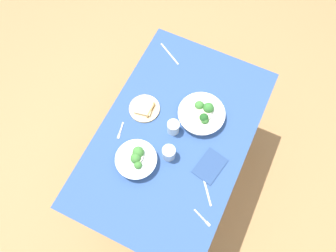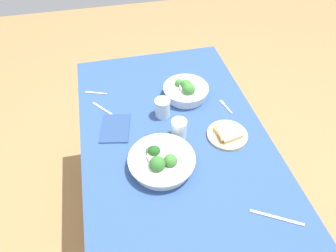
{
  "view_description": "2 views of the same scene",
  "coord_description": "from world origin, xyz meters",
  "px_view_note": "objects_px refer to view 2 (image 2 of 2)",
  "views": [
    {
      "loc": [
        -0.63,
        -0.26,
        2.49
      ],
      "look_at": [
        0.03,
        0.05,
        0.78
      ],
      "focal_mm": 35.94,
      "sensor_mm": 36.0,
      "label": 1
    },
    {
      "loc": [
        0.9,
        -0.23,
        1.75
      ],
      "look_at": [
        -0.03,
        -0.02,
        0.78
      ],
      "focal_mm": 33.03,
      "sensor_mm": 36.0,
      "label": 2
    }
  ],
  "objects_px": {
    "broccoli_bowl_near": "(161,161)",
    "water_glass_center": "(162,108)",
    "bread_side_plate": "(227,134)",
    "fork_by_near_bowl": "(225,106)",
    "broccoli_bowl_far": "(186,91)",
    "table_knife_right": "(108,112)",
    "water_glass_side": "(179,129)",
    "fork_by_far_bowl": "(95,93)",
    "napkin_folded_upper": "(115,128)",
    "table_knife_left": "(277,218)"
  },
  "relations": [
    {
      "from": "broccoli_bowl_near",
      "to": "fork_by_near_bowl",
      "type": "bearing_deg",
      "value": 126.72
    },
    {
      "from": "broccoli_bowl_far",
      "to": "napkin_folded_upper",
      "type": "distance_m",
      "value": 0.39
    },
    {
      "from": "broccoli_bowl_far",
      "to": "broccoli_bowl_near",
      "type": "distance_m",
      "value": 0.44
    },
    {
      "from": "broccoli_bowl_far",
      "to": "water_glass_center",
      "type": "height_order",
      "value": "broccoli_bowl_far"
    },
    {
      "from": "broccoli_bowl_far",
      "to": "table_knife_right",
      "type": "xyz_separation_m",
      "value": [
        0.03,
        -0.39,
        -0.03
      ]
    },
    {
      "from": "water_glass_side",
      "to": "fork_by_far_bowl",
      "type": "bearing_deg",
      "value": -137.67
    },
    {
      "from": "fork_by_far_bowl",
      "to": "table_knife_right",
      "type": "relative_size",
      "value": 0.53
    },
    {
      "from": "water_glass_center",
      "to": "table_knife_right",
      "type": "height_order",
      "value": "water_glass_center"
    },
    {
      "from": "water_glass_side",
      "to": "napkin_folded_upper",
      "type": "xyz_separation_m",
      "value": [
        -0.1,
        -0.26,
        -0.04
      ]
    },
    {
      "from": "table_knife_left",
      "to": "table_knife_right",
      "type": "bearing_deg",
      "value": 158.26
    },
    {
      "from": "water_glass_side",
      "to": "napkin_folded_upper",
      "type": "relative_size",
      "value": 0.5
    },
    {
      "from": "fork_by_far_bowl",
      "to": "bread_side_plate",
      "type": "bearing_deg",
      "value": 163.54
    },
    {
      "from": "water_glass_center",
      "to": "napkin_folded_upper",
      "type": "relative_size",
      "value": 0.5
    },
    {
      "from": "fork_by_near_bowl",
      "to": "table_knife_left",
      "type": "distance_m",
      "value": 0.58
    },
    {
      "from": "bread_side_plate",
      "to": "table_knife_left",
      "type": "distance_m",
      "value": 0.4
    },
    {
      "from": "broccoli_bowl_near",
      "to": "table_knife_right",
      "type": "height_order",
      "value": "broccoli_bowl_near"
    },
    {
      "from": "bread_side_plate",
      "to": "water_glass_side",
      "type": "xyz_separation_m",
      "value": [
        -0.05,
        -0.2,
        0.03
      ]
    },
    {
      "from": "broccoli_bowl_near",
      "to": "fork_by_near_bowl",
      "type": "xyz_separation_m",
      "value": [
        -0.28,
        0.37,
        -0.03
      ]
    },
    {
      "from": "broccoli_bowl_far",
      "to": "table_knife_right",
      "type": "distance_m",
      "value": 0.39
    },
    {
      "from": "broccoli_bowl_near",
      "to": "table_knife_right",
      "type": "xyz_separation_m",
      "value": [
        -0.36,
        -0.18,
        -0.03
      ]
    },
    {
      "from": "bread_side_plate",
      "to": "water_glass_center",
      "type": "xyz_separation_m",
      "value": [
        -0.19,
        -0.24,
        0.03
      ]
    },
    {
      "from": "table_knife_right",
      "to": "fork_by_far_bowl",
      "type": "bearing_deg",
      "value": -20.33
    },
    {
      "from": "table_knife_right",
      "to": "fork_by_near_bowl",
      "type": "bearing_deg",
      "value": -136.51
    },
    {
      "from": "bread_side_plate",
      "to": "water_glass_side",
      "type": "height_order",
      "value": "water_glass_side"
    },
    {
      "from": "table_knife_left",
      "to": "napkin_folded_upper",
      "type": "xyz_separation_m",
      "value": [
        -0.56,
        -0.5,
        0.0
      ]
    },
    {
      "from": "bread_side_plate",
      "to": "table_knife_right",
      "type": "height_order",
      "value": "bread_side_plate"
    },
    {
      "from": "fork_by_far_bowl",
      "to": "napkin_folded_upper",
      "type": "bearing_deg",
      "value": 126.54
    },
    {
      "from": "table_knife_left",
      "to": "broccoli_bowl_far",
      "type": "bearing_deg",
      "value": 131.35
    },
    {
      "from": "bread_side_plate",
      "to": "fork_by_near_bowl",
      "type": "bearing_deg",
      "value": 161.77
    },
    {
      "from": "broccoli_bowl_far",
      "to": "bread_side_plate",
      "type": "bearing_deg",
      "value": 19.61
    },
    {
      "from": "broccoli_bowl_near",
      "to": "water_glass_center",
      "type": "xyz_separation_m",
      "value": [
        -0.29,
        0.07,
        0.01
      ]
    },
    {
      "from": "broccoli_bowl_far",
      "to": "table_knife_right",
      "type": "relative_size",
      "value": 1.1
    },
    {
      "from": "fork_by_near_bowl",
      "to": "water_glass_center",
      "type": "bearing_deg",
      "value": 75.84
    },
    {
      "from": "broccoli_bowl_far",
      "to": "water_glass_side",
      "type": "xyz_separation_m",
      "value": [
        0.25,
        -0.1,
        0.01
      ]
    },
    {
      "from": "broccoli_bowl_far",
      "to": "table_knife_right",
      "type": "bearing_deg",
      "value": -85.54
    },
    {
      "from": "broccoli_bowl_near",
      "to": "water_glass_center",
      "type": "height_order",
      "value": "broccoli_bowl_near"
    },
    {
      "from": "fork_by_near_bowl",
      "to": "table_knife_right",
      "type": "height_order",
      "value": "same"
    },
    {
      "from": "fork_by_far_bowl",
      "to": "fork_by_near_bowl",
      "type": "height_order",
      "value": "same"
    },
    {
      "from": "broccoli_bowl_far",
      "to": "water_glass_center",
      "type": "distance_m",
      "value": 0.17
    },
    {
      "from": "bread_side_plate",
      "to": "fork_by_far_bowl",
      "type": "height_order",
      "value": "bread_side_plate"
    },
    {
      "from": "fork_by_near_bowl",
      "to": "broccoli_bowl_far",
      "type": "bearing_deg",
      "value": 43.11
    },
    {
      "from": "broccoli_bowl_far",
      "to": "fork_by_far_bowl",
      "type": "xyz_separation_m",
      "value": [
        -0.12,
        -0.43,
        -0.03
      ]
    },
    {
      "from": "broccoli_bowl_near",
      "to": "table_knife_left",
      "type": "distance_m",
      "value": 0.46
    },
    {
      "from": "fork_by_far_bowl",
      "to": "napkin_folded_upper",
      "type": "height_order",
      "value": "napkin_folded_upper"
    },
    {
      "from": "bread_side_plate",
      "to": "napkin_folded_upper",
      "type": "height_order",
      "value": "bread_side_plate"
    },
    {
      "from": "napkin_folded_upper",
      "to": "fork_by_far_bowl",
      "type": "bearing_deg",
      "value": -164.79
    },
    {
      "from": "broccoli_bowl_far",
      "to": "water_glass_center",
      "type": "bearing_deg",
      "value": -53.19
    },
    {
      "from": "broccoli_bowl_far",
      "to": "napkin_folded_upper",
      "type": "bearing_deg",
      "value": -68.3
    },
    {
      "from": "broccoli_bowl_near",
      "to": "water_glass_center",
      "type": "distance_m",
      "value": 0.3
    },
    {
      "from": "bread_side_plate",
      "to": "table_knife_left",
      "type": "height_order",
      "value": "bread_side_plate"
    }
  ]
}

